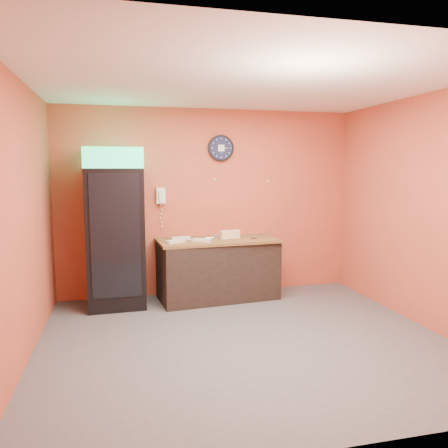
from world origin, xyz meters
name	(u,v)px	position (x,y,z in m)	size (l,w,h in m)	color
floor	(244,340)	(0.00, 0.00, 0.00)	(4.50, 4.50, 0.00)	#47474C
back_wall	(208,202)	(0.00, 2.00, 1.40)	(4.50, 0.02, 2.80)	#C85138
left_wall	(21,222)	(-2.25, 0.00, 1.40)	(0.02, 4.00, 2.80)	#C85138
right_wall	(425,211)	(2.25, 0.00, 1.40)	(0.02, 4.00, 2.80)	#C85138
ceiling	(246,83)	(0.00, 0.00, 2.80)	(4.50, 4.00, 0.02)	white
beverage_cooler	(115,230)	(-1.40, 1.60, 1.07)	(0.79, 0.81, 2.19)	black
prep_counter	(218,270)	(0.06, 1.62, 0.43)	(1.70, 0.76, 0.85)	black
wall_clock	(221,148)	(0.19, 1.97, 2.22)	(0.40, 0.06, 0.40)	black
wall_phone	(161,196)	(-0.72, 1.95, 1.51)	(0.13, 0.11, 0.23)	white
butcher_paper	(218,240)	(0.06, 1.62, 0.87)	(1.75, 0.81, 0.04)	brown
sub_roll_stack	(230,234)	(0.25, 1.63, 0.95)	(0.30, 0.14, 0.12)	beige
wrapped_sandwich_left	(175,241)	(-0.59, 1.44, 0.91)	(0.28, 0.11, 0.04)	silver
wrapped_sandwich_mid	(202,240)	(-0.21, 1.45, 0.91)	(0.27, 0.11, 0.04)	silver
wrapped_sandwich_right	(181,238)	(-0.47, 1.69, 0.91)	(0.27, 0.11, 0.04)	silver
kitchen_tool	(216,236)	(0.05, 1.68, 0.92)	(0.07, 0.07, 0.07)	silver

